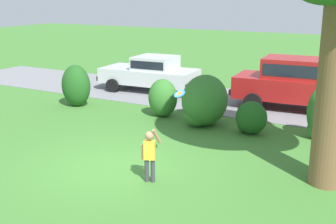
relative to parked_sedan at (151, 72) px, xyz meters
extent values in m
plane|color=#3D752D|center=(3.67, -7.89, -0.85)|extent=(80.00, 80.00, 0.00)
cube|color=slate|center=(3.67, -0.12, -0.84)|extent=(28.00, 4.40, 0.02)
cylinder|color=brown|center=(8.49, -6.40, 1.35)|extent=(0.79, 0.79, 4.39)
ellipsoid|color=#1E511C|center=(-1.15, -3.63, -0.05)|extent=(1.16, 0.96, 1.59)
ellipsoid|color=#33702B|center=(2.47, -3.32, -0.18)|extent=(1.05, 0.89, 1.33)
ellipsoid|color=#33702B|center=(2.34, -3.17, -0.55)|extent=(0.66, 0.66, 0.59)
ellipsoid|color=#33702B|center=(4.18, -3.55, -0.01)|extent=(1.46, 1.72, 1.67)
ellipsoid|color=#33702B|center=(4.01, -3.83, -0.46)|extent=(0.85, 0.85, 0.77)
ellipsoid|color=#1E511C|center=(5.82, -3.72, -0.33)|extent=(0.97, 0.82, 1.03)
ellipsoid|color=#1E511C|center=(5.64, -3.65, -0.59)|extent=(0.57, 0.57, 0.51)
ellipsoid|color=#33702B|center=(7.87, -3.23, -0.01)|extent=(1.03, 0.89, 1.67)
ellipsoid|color=#33702B|center=(7.69, -3.21, -0.57)|extent=(0.61, 0.61, 0.55)
cube|color=silver|center=(-0.10, -0.01, -0.17)|extent=(4.31, 2.10, 0.64)
cube|color=silver|center=(0.22, 0.01, 0.43)|extent=(1.78, 1.72, 0.56)
cube|color=black|center=(0.22, 0.01, 0.43)|extent=(1.64, 1.73, 0.34)
cylinder|color=black|center=(-1.34, -1.02, -0.55)|extent=(0.61, 0.26, 0.60)
cylinder|color=black|center=(-1.45, 0.85, -0.55)|extent=(0.61, 0.26, 0.60)
cylinder|color=black|center=(1.26, -0.86, -0.55)|extent=(0.61, 0.26, 0.60)
cylinder|color=black|center=(1.14, 1.01, -0.55)|extent=(0.61, 0.26, 0.60)
cube|color=black|center=(-2.23, -0.14, -0.33)|extent=(0.23, 1.75, 0.20)
cube|color=black|center=(2.04, 0.13, -0.33)|extent=(0.23, 1.75, 0.20)
cube|color=maroon|center=(6.35, -0.11, -0.05)|extent=(4.62, 2.16, 0.80)
cube|color=maroon|center=(6.35, -0.11, 0.71)|extent=(2.59, 1.79, 0.72)
cube|color=black|center=(6.35, -0.11, 0.71)|extent=(2.39, 1.80, 0.43)
cylinder|color=black|center=(5.03, -1.15, -0.51)|extent=(0.69, 0.27, 0.68)
cylinder|color=black|center=(4.89, 0.73, -0.51)|extent=(0.69, 0.27, 0.68)
cylinder|color=black|center=(7.81, -0.95, -0.51)|extent=(0.69, 0.27, 0.68)
cube|color=black|center=(4.07, -0.28, -0.25)|extent=(0.25, 1.75, 0.20)
cylinder|color=#383842|center=(4.86, -8.28, -0.57)|extent=(0.10, 0.10, 0.55)
cylinder|color=#383842|center=(4.99, -8.23, -0.57)|extent=(0.10, 0.10, 0.55)
cube|color=gold|center=(4.92, -8.25, -0.08)|extent=(0.30, 0.24, 0.44)
sphere|color=#A37556|center=(4.92, -8.25, 0.26)|extent=(0.20, 0.20, 0.20)
cylinder|color=#A37556|center=(5.06, -8.15, 0.24)|extent=(0.15, 0.28, 0.39)
cylinder|color=#A37556|center=(4.78, -8.31, -0.13)|extent=(0.07, 0.07, 0.36)
cylinder|color=#337FDB|center=(5.09, -7.12, 1.02)|extent=(0.31, 0.26, 0.22)
cylinder|color=orange|center=(5.09, -7.12, 1.02)|extent=(0.17, 0.15, 0.13)
camera|label=1|loc=(9.73, -16.11, 3.34)|focal=46.39mm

